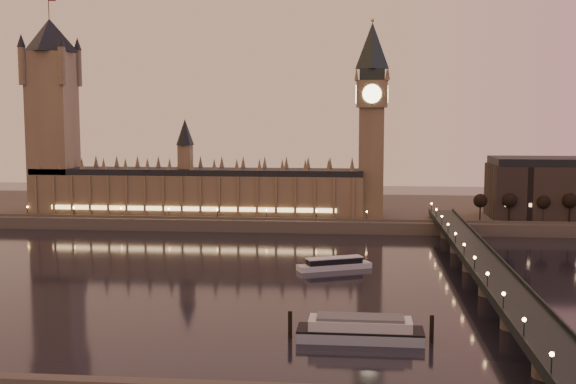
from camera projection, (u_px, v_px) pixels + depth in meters
name	position (u px, v px, depth m)	size (l,w,h in m)	color
ground	(230.00, 277.00, 270.28)	(700.00, 700.00, 0.00)	black
far_embankment	(329.00, 211.00, 430.24)	(560.00, 130.00, 6.00)	#423D35
palace_of_westminster	(196.00, 186.00, 391.56)	(180.00, 26.62, 52.00)	brown
victoria_tower	(52.00, 105.00, 394.64)	(31.68, 31.68, 118.00)	brown
big_ben	(372.00, 108.00, 377.76)	(17.68, 17.68, 104.00)	brown
westminster_bridge	(479.00, 267.00, 260.70)	(13.20, 260.00, 15.30)	black
bare_tree_0	(483.00, 202.00, 365.50)	(6.76, 6.76, 13.75)	black
bare_tree_1	(513.00, 202.00, 364.06)	(6.76, 6.76, 13.75)	black
bare_tree_2	(543.00, 203.00, 362.62)	(6.76, 6.76, 13.75)	black
bare_tree_3	(573.00, 203.00, 361.18)	(6.76, 6.76, 13.75)	black
cruise_boat_a	(334.00, 264.00, 283.14)	(29.76, 17.91, 4.75)	silver
moored_barge	(360.00, 330.00, 193.85)	(39.28, 9.74, 7.20)	#8EA3B5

